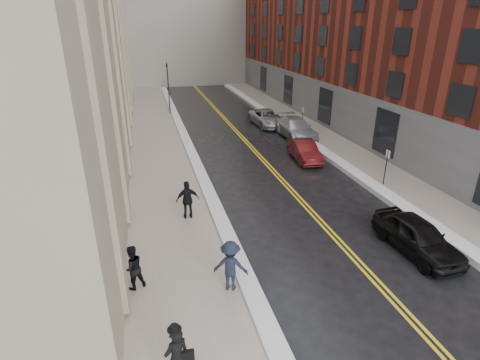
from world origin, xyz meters
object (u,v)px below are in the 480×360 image
pedestrian_main (177,358)px  pedestrian_c (188,200)px  car_silver_near (296,128)px  pedestrian_b (231,266)px  car_black (417,236)px  pedestrian_a (132,268)px  car_silver_far (268,118)px  car_maroon (304,151)px

pedestrian_main → pedestrian_c: bearing=-123.2°
car_silver_near → pedestrian_main: size_ratio=2.92×
pedestrian_main → pedestrian_b: size_ratio=0.99×
car_black → pedestrian_a: (-11.38, 0.36, 0.26)m
car_black → pedestrian_main: (-10.26, -3.96, 0.36)m
car_silver_far → pedestrian_a: size_ratio=3.05×
pedestrian_main → pedestrian_a: bearing=-99.7°
pedestrian_c → pedestrian_a: bearing=60.0°
car_black → car_silver_far: car_black is taller
car_silver_near → pedestrian_b: pedestrian_b is taller
car_silver_far → pedestrian_b: pedestrian_b is taller
car_silver_near → pedestrian_main: pedestrian_main is taller
car_silver_far → car_maroon: bearing=-96.5°
pedestrian_a → car_black: bearing=156.8°
car_black → car_silver_far: (0.58, 21.34, -0.01)m
car_black → pedestrian_main: pedestrian_main is taller
car_maroon → car_silver_near: (1.55, 5.39, 0.13)m
pedestrian_b → car_silver_near: bearing=-96.3°
car_black → pedestrian_main: bearing=-161.8°
car_silver_far → pedestrian_c: size_ratio=2.71×
pedestrian_main → pedestrian_a: (-1.13, 4.32, -0.10)m
car_silver_far → pedestrian_a: pedestrian_a is taller
car_silver_near → pedestrian_b: (-9.66, -17.59, 0.30)m
car_maroon → pedestrian_b: (-8.12, -12.20, 0.42)m
pedestrian_main → pedestrian_c: (1.41, 9.02, 0.01)m
car_silver_near → car_black: bearing=-95.4°
car_black → pedestrian_b: bearing=-179.1°
pedestrian_b → car_silver_far: bearing=-89.1°
pedestrian_b → pedestrian_c: size_ratio=1.00×
pedestrian_b → pedestrian_a: bearing=7.4°
car_silver_near → pedestrian_a: bearing=-127.9°
pedestrian_c → car_silver_near: bearing=-132.7°
car_maroon → pedestrian_c: bearing=-138.6°
car_black → pedestrian_c: 10.19m
car_silver_near → pedestrian_c: pedestrian_c is taller
car_silver_near → car_silver_far: bearing=103.3°
car_black → car_silver_far: bearing=85.5°
car_black → pedestrian_b: size_ratio=2.26×
pedestrian_a → pedestrian_c: 5.34m
pedestrian_c → pedestrian_b: bearing=96.3°
car_maroon → pedestrian_b: size_ratio=2.15×
pedestrian_a → car_silver_near: bearing=-149.3°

